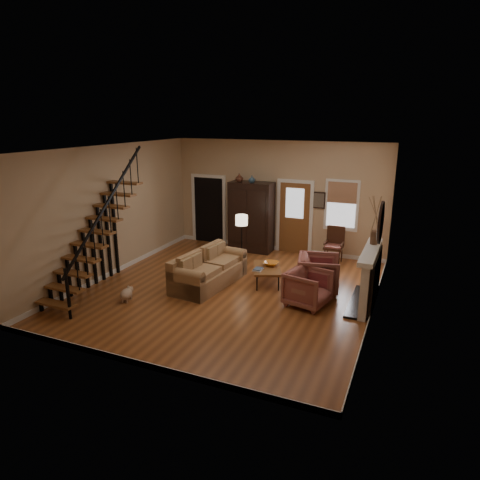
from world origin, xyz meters
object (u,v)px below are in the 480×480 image
at_px(sofa, 209,269).
at_px(side_chair, 334,245).
at_px(floor_lamp, 242,241).
at_px(coffee_table, 267,275).
at_px(armchair_right, 319,274).
at_px(armoire, 251,217).
at_px(armchair_left, 308,288).

distance_m(sofa, side_chair, 3.72).
distance_m(floor_lamp, side_chair, 2.59).
relative_size(coffee_table, floor_lamp, 0.76).
height_order(sofa, floor_lamp, floor_lamp).
relative_size(armchair_right, floor_lamp, 0.66).
bearing_deg(coffee_table, armoire, 119.82).
height_order(coffee_table, armchair_right, armchair_right).
height_order(sofa, armchair_right, armchair_right).
distance_m(coffee_table, armchair_left, 1.52).
xyz_separation_m(armchair_right, side_chair, (-0.07, 2.15, 0.08)).
height_order(armoire, coffee_table, armoire).
bearing_deg(armoire, side_chair, -4.48).
relative_size(coffee_table, armchair_left, 1.27).
xyz_separation_m(floor_lamp, side_chair, (2.26, 1.24, -0.21)).
relative_size(armoire, side_chair, 2.06).
relative_size(floor_lamp, side_chair, 1.40).
relative_size(sofa, coffee_table, 1.98).
bearing_deg(side_chair, armoire, 175.52).
xyz_separation_m(armoire, side_chair, (2.55, -0.20, -0.54)).
xyz_separation_m(coffee_table, armchair_right, (1.27, 0.00, 0.22)).
relative_size(coffee_table, armchair_right, 1.15).
bearing_deg(sofa, floor_lamp, 88.59).
bearing_deg(armoire, coffee_table, -60.18).
xyz_separation_m(armchair_left, armchair_right, (0.03, 0.86, 0.04)).
bearing_deg(armchair_right, armoire, 35.67).
xyz_separation_m(sofa, side_chair, (2.46, 2.79, 0.11)).
relative_size(armoire, armchair_left, 2.43).
bearing_deg(armchair_right, armchair_left, 165.46).
height_order(coffee_table, side_chair, side_chair).
distance_m(coffee_table, floor_lamp, 1.49).
bearing_deg(side_chair, coffee_table, -119.10).
xyz_separation_m(armchair_left, side_chair, (-0.04, 3.01, 0.12)).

